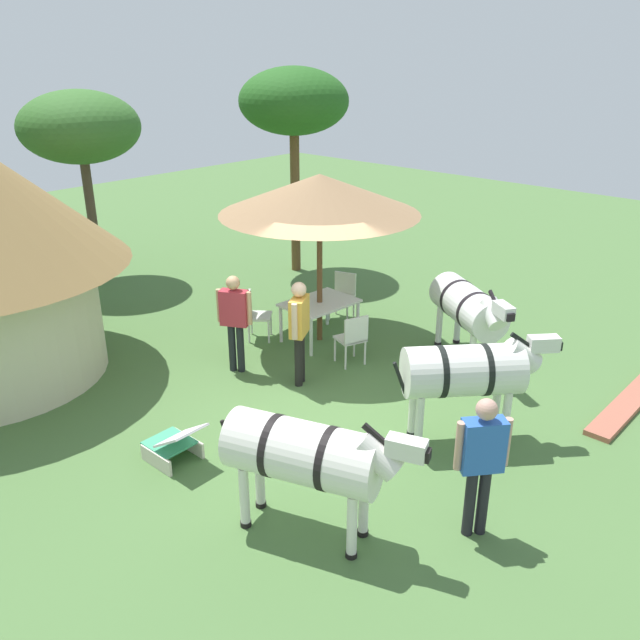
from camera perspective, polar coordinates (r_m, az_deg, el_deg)
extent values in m
plane|color=#496E39|center=(10.04, 0.02, -7.03)|extent=(36.00, 36.00, 0.00)
cylinder|color=brown|center=(11.62, -0.03, 3.62)|extent=(0.10, 0.10, 2.36)
cone|color=#92704D|center=(11.22, -0.04, 10.95)|extent=(3.45, 3.45, 0.67)
cube|color=white|center=(11.78, -0.03, 1.51)|extent=(1.36, 1.01, 0.04)
cylinder|color=silver|center=(11.83, -3.44, -0.37)|extent=(0.06, 0.06, 0.70)
cylinder|color=silver|center=(12.56, 0.64, 1.08)|extent=(0.06, 0.06, 0.70)
cylinder|color=silver|center=(11.28, -0.78, -1.53)|extent=(0.06, 0.06, 0.70)
cylinder|color=silver|center=(12.04, 3.31, 0.06)|extent=(0.06, 0.06, 0.70)
cube|color=silver|center=(11.96, -5.29, 0.35)|extent=(0.61, 0.61, 0.04)
cube|color=silver|center=(11.90, -6.24, 1.36)|extent=(0.36, 0.32, 0.45)
cylinder|color=silver|center=(12.20, -4.31, -0.29)|extent=(0.04, 0.04, 0.45)
cylinder|color=silver|center=(11.85, -4.50, -1.01)|extent=(0.04, 0.04, 0.45)
cylinder|color=silver|center=(12.24, -5.99, -0.27)|extent=(0.04, 0.04, 0.45)
cylinder|color=silver|center=(11.90, -6.22, -0.99)|extent=(0.04, 0.04, 0.45)
cube|color=silver|center=(11.00, 2.65, -1.63)|extent=(0.56, 0.54, 0.04)
cube|color=silver|center=(10.76, 3.18, -0.91)|extent=(0.43, 0.19, 0.45)
cylinder|color=silver|center=(11.15, 1.32, -2.54)|extent=(0.04, 0.04, 0.45)
cylinder|color=silver|center=(11.32, 2.99, -2.15)|extent=(0.04, 0.04, 0.45)
cylinder|color=silver|center=(10.87, 2.24, -3.25)|extent=(0.04, 0.04, 0.45)
cylinder|color=silver|center=(11.05, 3.95, -2.84)|extent=(0.04, 0.04, 0.45)
cube|color=silver|center=(12.82, 1.90, 2.01)|extent=(0.54, 0.55, 0.04)
cube|color=silver|center=(12.91, 2.22, 3.22)|extent=(0.18, 0.43, 0.45)
cylinder|color=silver|center=(12.69, 2.39, 0.68)|extent=(0.04, 0.04, 0.45)
cylinder|color=silver|center=(12.81, 0.80, 0.93)|extent=(0.04, 0.04, 0.45)
cylinder|color=silver|center=(13.00, 2.96, 1.22)|extent=(0.04, 0.04, 0.45)
cylinder|color=silver|center=(13.13, 1.40, 1.47)|extent=(0.04, 0.04, 0.45)
cylinder|color=black|center=(10.28, -1.89, -3.60)|extent=(0.12, 0.12, 0.86)
cylinder|color=black|center=(10.41, -1.67, -3.24)|extent=(0.12, 0.12, 0.86)
cube|color=gold|center=(10.04, -1.83, 0.33)|extent=(0.51, 0.41, 0.61)
cylinder|color=#DCB18F|center=(9.80, -2.24, -0.14)|extent=(0.09, 0.09, 0.57)
cylinder|color=#DCB18F|center=(10.27, -1.44, 0.96)|extent=(0.09, 0.09, 0.57)
sphere|color=#DCB18F|center=(9.88, -1.86, 2.68)|extent=(0.23, 0.23, 0.23)
cylinder|color=black|center=(10.86, -7.67, -2.38)|extent=(0.12, 0.12, 0.83)
cylinder|color=black|center=(10.81, -6.94, -2.46)|extent=(0.12, 0.12, 0.83)
cube|color=#B42E3A|center=(10.55, -7.49, 1.06)|extent=(0.40, 0.49, 0.59)
cylinder|color=tan|center=(10.64, -8.78, 1.27)|extent=(0.09, 0.09, 0.55)
cylinder|color=tan|center=(10.46, -6.19, 1.03)|extent=(0.09, 0.09, 0.55)
sphere|color=tan|center=(10.40, -7.61, 3.24)|extent=(0.22, 0.22, 0.22)
cylinder|color=black|center=(7.54, 12.94, -15.22)|extent=(0.12, 0.12, 0.84)
cylinder|color=black|center=(7.58, 14.03, -15.05)|extent=(0.12, 0.12, 0.84)
cube|color=blue|center=(7.15, 14.01, -10.56)|extent=(0.49, 0.45, 0.60)
cylinder|color=tan|center=(7.05, 12.04, -10.69)|extent=(0.09, 0.09, 0.56)
cylinder|color=tan|center=(7.23, 15.95, -10.19)|extent=(0.09, 0.09, 0.56)
sphere|color=tan|center=(6.93, 14.35, -7.56)|extent=(0.23, 0.23, 0.23)
cube|color=#3C9D72|center=(8.88, -13.00, -10.39)|extent=(0.53, 0.56, 0.03)
cube|color=white|center=(8.56, -12.03, -9.82)|extent=(0.53, 0.54, 0.34)
cube|color=beige|center=(8.78, -14.11, -11.78)|extent=(0.05, 0.61, 0.22)
cube|color=beige|center=(9.02, -11.39, -10.48)|extent=(0.05, 0.61, 0.22)
cylinder|color=silver|center=(8.78, 12.34, -4.32)|extent=(1.60, 1.54, 0.68)
cylinder|color=black|center=(8.69, 10.39, -4.44)|extent=(0.52, 0.57, 0.69)
cylinder|color=black|center=(8.87, 14.06, -4.21)|extent=(0.52, 0.57, 0.69)
cylinder|color=silver|center=(8.96, 17.15, -2.99)|extent=(0.61, 0.59, 0.51)
cube|color=silver|center=(9.01, 18.92, -1.96)|extent=(0.42, 0.40, 0.20)
cube|color=black|center=(9.09, 19.93, -2.08)|extent=(0.17, 0.17, 0.12)
cube|color=black|center=(8.88, 17.30, -1.82)|extent=(0.30, 0.28, 0.28)
cylinder|color=silver|center=(9.43, 15.10, -7.18)|extent=(0.11, 0.11, 0.81)
cylinder|color=black|center=(9.62, 14.87, -9.13)|extent=(0.13, 0.13, 0.06)
cylinder|color=silver|center=(9.13, 15.89, -8.32)|extent=(0.11, 0.11, 0.81)
cylinder|color=black|center=(9.32, 15.64, -10.31)|extent=(0.13, 0.13, 0.06)
cylinder|color=silver|center=(9.10, 8.09, -7.72)|extent=(0.11, 0.11, 0.81)
cylinder|color=black|center=(9.29, 7.96, -9.72)|extent=(0.13, 0.13, 0.06)
cylinder|color=silver|center=(8.79, 8.64, -8.94)|extent=(0.11, 0.11, 0.81)
cylinder|color=black|center=(8.99, 8.50, -10.99)|extent=(0.13, 0.13, 0.06)
cylinder|color=black|center=(8.62, 7.04, -5.23)|extent=(0.21, 0.19, 0.53)
cylinder|color=silver|center=(11.22, 12.75, 1.24)|extent=(1.44, 1.75, 0.66)
cylinder|color=black|center=(11.49, 12.01, 1.82)|extent=(0.61, 0.43, 0.68)
cylinder|color=black|center=(10.98, 13.45, 0.69)|extent=(0.61, 0.43, 0.68)
cylinder|color=silver|center=(10.49, 14.87, 0.55)|extent=(0.54, 0.62, 0.50)
cube|color=silver|center=(10.21, 15.71, 0.81)|extent=(0.37, 0.43, 0.20)
cube|color=black|center=(10.08, 16.20, 0.28)|extent=(0.17, 0.17, 0.12)
cube|color=black|center=(10.42, 14.98, 1.57)|extent=(0.23, 0.33, 0.28)
cylinder|color=silver|center=(11.04, 14.79, -2.80)|extent=(0.11, 0.11, 0.73)
cylinder|color=black|center=(11.19, 14.62, -4.35)|extent=(0.13, 0.13, 0.06)
cylinder|color=silver|center=(10.87, 13.11, -3.04)|extent=(0.11, 0.11, 0.73)
cylinder|color=black|center=(11.02, 12.96, -4.61)|extent=(0.13, 0.13, 0.06)
cylinder|color=silver|center=(12.04, 11.93, -0.34)|extent=(0.11, 0.11, 0.73)
cylinder|color=black|center=(12.17, 11.80, -1.80)|extent=(0.13, 0.13, 0.06)
cylinder|color=silver|center=(11.88, 10.35, -0.53)|extent=(0.11, 0.11, 0.73)
cylinder|color=black|center=(12.02, 10.24, -2.00)|extent=(0.13, 0.13, 0.06)
cylinder|color=black|center=(11.98, 10.82, 2.28)|extent=(0.17, 0.23, 0.53)
cylinder|color=silver|center=(7.04, -1.51, -11.46)|extent=(1.19, 1.79, 0.67)
cylinder|color=black|center=(7.16, -3.98, -10.86)|extent=(0.67, 0.31, 0.68)
cylinder|color=black|center=(6.94, 0.80, -12.00)|extent=(0.67, 0.31, 0.68)
cylinder|color=silver|center=(6.70, 5.13, -11.68)|extent=(0.47, 0.61, 0.51)
cube|color=silver|center=(6.55, 7.55, -11.01)|extent=(0.30, 0.44, 0.20)
cube|color=black|center=(6.53, 9.09, -11.52)|extent=(0.15, 0.15, 0.12)
cube|color=black|center=(6.59, 5.19, -10.25)|extent=(0.16, 0.36, 0.28)
cylinder|color=silver|center=(7.37, 3.82, -15.87)|extent=(0.11, 0.11, 0.78)
cylinder|color=black|center=(7.60, 3.75, -17.98)|extent=(0.13, 0.13, 0.06)
cylinder|color=silver|center=(7.10, 2.80, -17.60)|extent=(0.11, 0.11, 0.78)
cylinder|color=black|center=(7.34, 2.75, -19.73)|extent=(0.13, 0.13, 0.06)
cylinder|color=silver|center=(7.78, -5.27, -13.60)|extent=(0.11, 0.11, 0.78)
cylinder|color=black|center=(7.99, -5.17, -15.67)|extent=(0.13, 0.13, 0.06)
cylinder|color=silver|center=(7.52, -6.61, -15.11)|extent=(0.11, 0.11, 0.78)
cylinder|color=black|center=(7.74, -6.49, -17.20)|extent=(0.13, 0.13, 0.06)
cylinder|color=black|center=(7.44, -7.82, -10.53)|extent=(0.13, 0.24, 0.53)
cylinder|color=brown|center=(15.46, -2.17, 10.11)|extent=(0.22, 0.22, 3.22)
ellipsoid|color=#22581C|center=(15.13, -2.30, 18.56)|extent=(2.43, 2.43, 1.46)
cylinder|color=#4D3C30|center=(15.62, -19.22, 8.06)|extent=(0.21, 0.21, 2.72)
ellipsoid|color=#346528|center=(15.28, -20.23, 15.53)|extent=(2.54, 2.54, 1.52)
cube|color=#A55B46|center=(11.05, 25.56, -6.28)|extent=(2.80, 0.38, 0.08)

